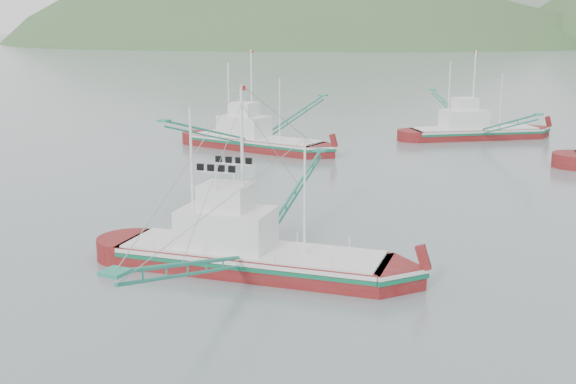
% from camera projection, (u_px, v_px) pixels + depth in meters
% --- Properties ---
extents(ground, '(1200.00, 1200.00, 0.00)m').
position_uv_depth(ground, '(230.00, 289.00, 32.37)').
color(ground, slate).
rests_on(ground, ground).
extents(main_boat, '(13.45, 23.64, 9.61)m').
position_uv_depth(main_boat, '(248.00, 240.00, 34.42)').
color(main_boat, maroon).
rests_on(main_boat, ground).
extents(bg_boat_left, '(13.95, 24.49, 9.96)m').
position_uv_depth(bg_boat_left, '(254.00, 133.00, 67.81)').
color(bg_boat_left, maroon).
rests_on(bg_boat_left, ground).
extents(bg_boat_far, '(18.00, 21.20, 9.68)m').
position_uv_depth(bg_boat_far, '(475.00, 119.00, 73.94)').
color(bg_boat_far, maroon).
rests_on(bg_boat_far, ground).
extents(headland_left, '(448.00, 308.00, 210.00)m').
position_uv_depth(headland_left, '(274.00, 43.00, 424.16)').
color(headland_left, '#375B2E').
rests_on(headland_left, ground).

